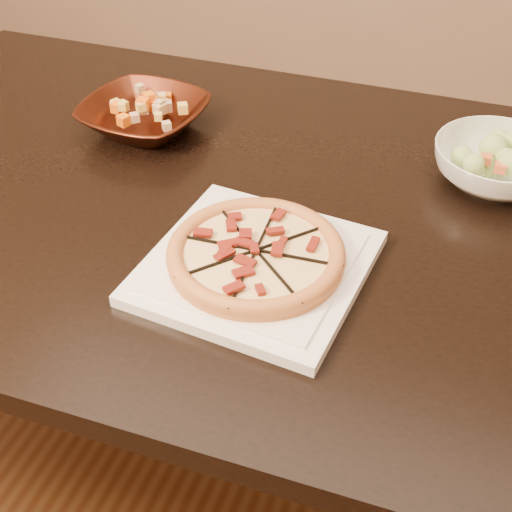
# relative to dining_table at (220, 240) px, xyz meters

# --- Properties ---
(floor) EXTENTS (4.00, 4.00, 0.02)m
(floor) POSITION_rel_dining_table_xyz_m (-0.10, -0.07, -0.66)
(floor) COLOR #3A2414
(floor) RESTS_ON ground
(dining_table) EXTENTS (1.48, 0.97, 0.75)m
(dining_table) POSITION_rel_dining_table_xyz_m (0.00, 0.00, 0.00)
(dining_table) COLOR black
(dining_table) RESTS_ON floor
(plate) EXTENTS (0.32, 0.32, 0.02)m
(plate) POSITION_rel_dining_table_xyz_m (0.13, -0.16, 0.11)
(plate) COLOR white
(plate) RESTS_ON dining_table
(pizza) EXTENTS (0.25, 0.25, 0.03)m
(pizza) POSITION_rel_dining_table_xyz_m (0.13, -0.16, 0.13)
(pizza) COLOR #BB6332
(pizza) RESTS_ON plate
(bronze_bowl) EXTENTS (0.24, 0.24, 0.05)m
(bronze_bowl) POSITION_rel_dining_table_xyz_m (-0.21, 0.15, 0.12)
(bronze_bowl) COLOR #491E11
(bronze_bowl) RESTS_ON dining_table
(mixed_dish) EXTENTS (0.12, 0.11, 0.03)m
(mixed_dish) POSITION_rel_dining_table_xyz_m (-0.21, 0.15, 0.16)
(mixed_dish) COLOR tan
(mixed_dish) RESTS_ON bronze_bowl
(salad_bowl) EXTENTS (0.23, 0.23, 0.07)m
(salad_bowl) POSITION_rel_dining_table_xyz_m (0.42, 0.20, 0.13)
(salad_bowl) COLOR white
(salad_bowl) RESTS_ON dining_table
(salad) EXTENTS (0.12, 0.10, 0.04)m
(salad) POSITION_rel_dining_table_xyz_m (0.42, 0.20, 0.18)
(salad) COLOR #9FC767
(salad) RESTS_ON salad_bowl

